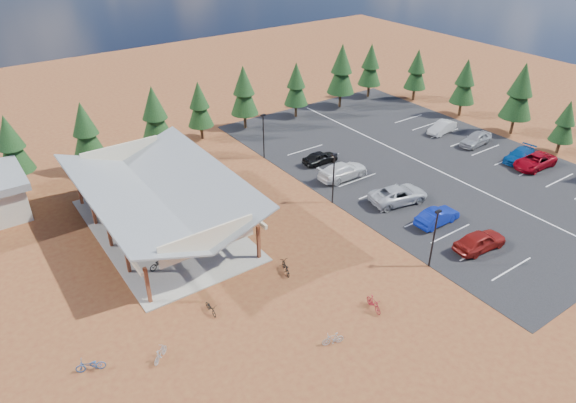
{
  "coord_description": "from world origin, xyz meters",
  "views": [
    {
      "loc": [
        -22.63,
        -30.0,
        24.94
      ],
      "look_at": [
        -0.42,
        1.62,
        2.15
      ],
      "focal_mm": 32.0,
      "sensor_mm": 36.0,
      "label": 1
    }
  ],
  "objects_px": {
    "lamp_post_1": "(334,175)",
    "car_2": "(398,195)",
    "bike_3": "(134,206)",
    "lamp_post_2": "(263,133)",
    "bike_0": "(159,263)",
    "trash_bin_1": "(246,218)",
    "bike_6": "(167,217)",
    "bike_4": "(216,242)",
    "bike_15": "(207,201)",
    "car_0": "(480,241)",
    "car_6": "(535,161)",
    "bike_2": "(126,218)",
    "car_8": "(476,139)",
    "car_4": "(320,157)",
    "car_7": "(519,155)",
    "bike_8": "(211,308)",
    "car_3": "(343,171)",
    "bike_12": "(286,267)",
    "bike_13": "(333,339)",
    "trash_bin_0": "(250,219)",
    "bike_pavilion": "(158,191)",
    "car_9": "(442,127)",
    "bike_1": "(154,235)",
    "bike_9": "(160,354)",
    "bike_10": "(90,365)",
    "bike_5": "(218,231)",
    "lamp_post_0": "(434,235)",
    "bike_7": "(155,195)",
    "bike_11": "(374,303)",
    "car_1": "(437,217)"
  },
  "relations": [
    {
      "from": "bike_7",
      "to": "car_4",
      "type": "xyz_separation_m",
      "value": [
        17.89,
        -2.8,
        0.12
      ]
    },
    {
      "from": "bike_pavilion",
      "to": "bike_15",
      "type": "bearing_deg",
      "value": 15.62
    },
    {
      "from": "car_1",
      "to": "car_3",
      "type": "distance_m",
      "value": 11.53
    },
    {
      "from": "bike_5",
      "to": "car_9",
      "type": "height_order",
      "value": "car_9"
    },
    {
      "from": "car_4",
      "to": "car_7",
      "type": "bearing_deg",
      "value": -121.59
    },
    {
      "from": "trash_bin_1",
      "to": "bike_6",
      "type": "bearing_deg",
      "value": 144.56
    },
    {
      "from": "car_9",
      "to": "bike_9",
      "type": "bearing_deg",
      "value": -79.75
    },
    {
      "from": "bike_12",
      "to": "car_3",
      "type": "height_order",
      "value": "car_3"
    },
    {
      "from": "car_6",
      "to": "bike_1",
      "type": "bearing_deg",
      "value": -103.74
    },
    {
      "from": "bike_13",
      "to": "bike_5",
      "type": "bearing_deg",
      "value": -161.3
    },
    {
      "from": "lamp_post_0",
      "to": "bike_4",
      "type": "xyz_separation_m",
      "value": [
        -12.55,
        11.86,
        -2.46
      ]
    },
    {
      "from": "lamp_post_2",
      "to": "bike_1",
      "type": "height_order",
      "value": "lamp_post_2"
    },
    {
      "from": "trash_bin_0",
      "to": "bike_10",
      "type": "xyz_separation_m",
      "value": [
        -16.64,
        -8.53,
        0.02
      ]
    },
    {
      "from": "lamp_post_1",
      "to": "car_4",
      "type": "distance_m",
      "value": 8.73
    },
    {
      "from": "bike_8",
      "to": "car_4",
      "type": "distance_m",
      "value": 25.12
    },
    {
      "from": "lamp_post_1",
      "to": "bike_4",
      "type": "bearing_deg",
      "value": -179.36
    },
    {
      "from": "lamp_post_2",
      "to": "bike_5",
      "type": "bearing_deg",
      "value": -137.04
    },
    {
      "from": "car_6",
      "to": "car_9",
      "type": "distance_m",
      "value": 12.1
    },
    {
      "from": "lamp_post_2",
      "to": "bike_0",
      "type": "height_order",
      "value": "lamp_post_2"
    },
    {
      "from": "trash_bin_0",
      "to": "car_4",
      "type": "relative_size",
      "value": 0.22
    },
    {
      "from": "car_0",
      "to": "car_6",
      "type": "height_order",
      "value": "car_0"
    },
    {
      "from": "bike_2",
      "to": "car_3",
      "type": "distance_m",
      "value": 21.84
    },
    {
      "from": "bike_4",
      "to": "bike_9",
      "type": "height_order",
      "value": "bike_4"
    },
    {
      "from": "bike_3",
      "to": "bike_9",
      "type": "distance_m",
      "value": 18.86
    },
    {
      "from": "car_3",
      "to": "bike_pavilion",
      "type": "bearing_deg",
      "value": 85.23
    },
    {
      "from": "bike_1",
      "to": "bike_8",
      "type": "distance_m",
      "value": 10.42
    },
    {
      "from": "bike_pavilion",
      "to": "bike_6",
      "type": "relative_size",
      "value": 12.22
    },
    {
      "from": "bike_2",
      "to": "bike_11",
      "type": "relative_size",
      "value": 1.05
    },
    {
      "from": "bike_12",
      "to": "car_1",
      "type": "relative_size",
      "value": 0.41
    },
    {
      "from": "bike_9",
      "to": "car_3",
      "type": "bearing_deg",
      "value": -102.65
    },
    {
      "from": "bike_0",
      "to": "car_4",
      "type": "relative_size",
      "value": 0.44
    },
    {
      "from": "bike_pavilion",
      "to": "bike_11",
      "type": "bearing_deg",
      "value": -66.22
    },
    {
      "from": "bike_5",
      "to": "bike_13",
      "type": "relative_size",
      "value": 1.15
    },
    {
      "from": "bike_10",
      "to": "bike_6",
      "type": "bearing_deg",
      "value": 161.1
    },
    {
      "from": "bike_13",
      "to": "car_8",
      "type": "bearing_deg",
      "value": 131.56
    },
    {
      "from": "bike_6",
      "to": "bike_12",
      "type": "bearing_deg",
      "value": -172.49
    },
    {
      "from": "trash_bin_1",
      "to": "bike_10",
      "type": "xyz_separation_m",
      "value": [
        -16.43,
        -8.93,
        0.02
      ]
    },
    {
      "from": "bike_2",
      "to": "car_8",
      "type": "xyz_separation_m",
      "value": [
        39.49,
        -6.97,
        0.23
      ]
    },
    {
      "from": "bike_3",
      "to": "bike_6",
      "type": "distance_m",
      "value": 3.96
    },
    {
      "from": "lamp_post_2",
      "to": "car_6",
      "type": "xyz_separation_m",
      "value": [
        22.45,
        -18.73,
        -2.21
      ]
    },
    {
      "from": "bike_1",
      "to": "bike_11",
      "type": "relative_size",
      "value": 1.06
    },
    {
      "from": "bike_9",
      "to": "bike_7",
      "type": "bearing_deg",
      "value": -59.8
    },
    {
      "from": "lamp_post_1",
      "to": "bike_3",
      "type": "relative_size",
      "value": 3.4
    },
    {
      "from": "bike_4",
      "to": "bike_15",
      "type": "distance_m",
      "value": 7.0
    },
    {
      "from": "bike_6",
      "to": "car_3",
      "type": "bearing_deg",
      "value": -111.18
    },
    {
      "from": "bike_10",
      "to": "bike_pavilion",
      "type": "bearing_deg",
      "value": 161.45
    },
    {
      "from": "bike_0",
      "to": "lamp_post_2",
      "type": "bearing_deg",
      "value": -67.5
    },
    {
      "from": "lamp_post_1",
      "to": "car_2",
      "type": "distance_m",
      "value": 6.62
    },
    {
      "from": "trash_bin_0",
      "to": "bike_12",
      "type": "distance_m",
      "value": 7.58
    },
    {
      "from": "car_3",
      "to": "bike_6",
      "type": "bearing_deg",
      "value": 82.59
    }
  ]
}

